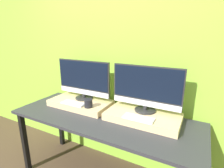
% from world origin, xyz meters
% --- Properties ---
extents(wall_back, '(8.00, 0.04, 2.60)m').
position_xyz_m(wall_back, '(0.00, 0.77, 1.30)').
color(wall_back, '#8CC638').
rests_on(wall_back, ground_plane).
extents(workbench, '(1.90, 0.70, 0.78)m').
position_xyz_m(workbench, '(0.00, 0.35, 0.70)').
color(workbench, '#2D2D33').
rests_on(workbench, ground_plane).
extents(wooden_riser_left, '(0.70, 0.37, 0.07)m').
position_xyz_m(wooden_riser_left, '(-0.37, 0.47, 0.81)').
color(wooden_riser_left, '#D6B77F').
rests_on(wooden_riser_left, workbench).
extents(monitor_left, '(0.68, 0.21, 0.45)m').
position_xyz_m(monitor_left, '(-0.37, 0.54, 1.08)').
color(monitor_left, '#282828').
rests_on(monitor_left, wooden_riser_left).
extents(keyboard_left, '(0.28, 0.11, 0.01)m').
position_xyz_m(keyboard_left, '(-0.37, 0.35, 0.85)').
color(keyboard_left, silver).
rests_on(keyboard_left, wooden_riser_left).
extents(mug, '(0.08, 0.08, 0.08)m').
position_xyz_m(mug, '(-0.17, 0.35, 0.89)').
color(mug, black).
rests_on(mug, wooden_riser_left).
extents(wooden_riser_right, '(0.70, 0.37, 0.07)m').
position_xyz_m(wooden_riser_right, '(0.37, 0.47, 0.81)').
color(wooden_riser_right, '#D6B77F').
rests_on(wooden_riser_right, workbench).
extents(monitor_right, '(0.68, 0.21, 0.45)m').
position_xyz_m(monitor_right, '(0.37, 0.54, 1.08)').
color(monitor_right, '#282828').
rests_on(monitor_right, wooden_riser_right).
extents(keyboard_right, '(0.28, 0.11, 0.01)m').
position_xyz_m(keyboard_right, '(0.37, 0.35, 0.85)').
color(keyboard_right, silver).
rests_on(keyboard_right, wooden_riser_right).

